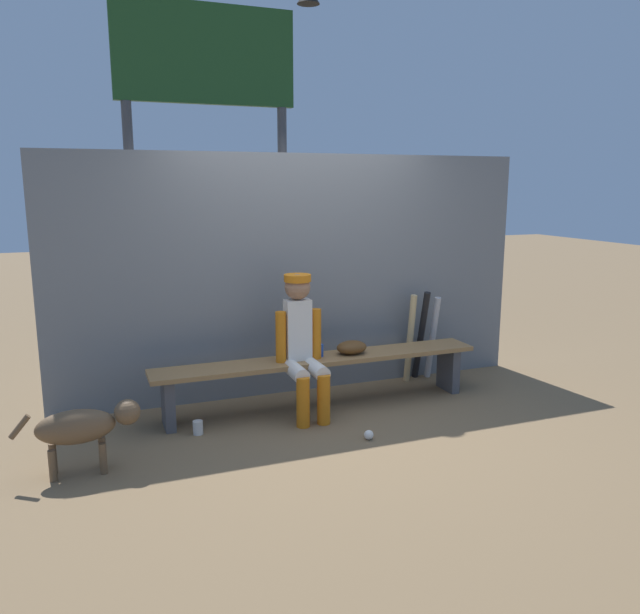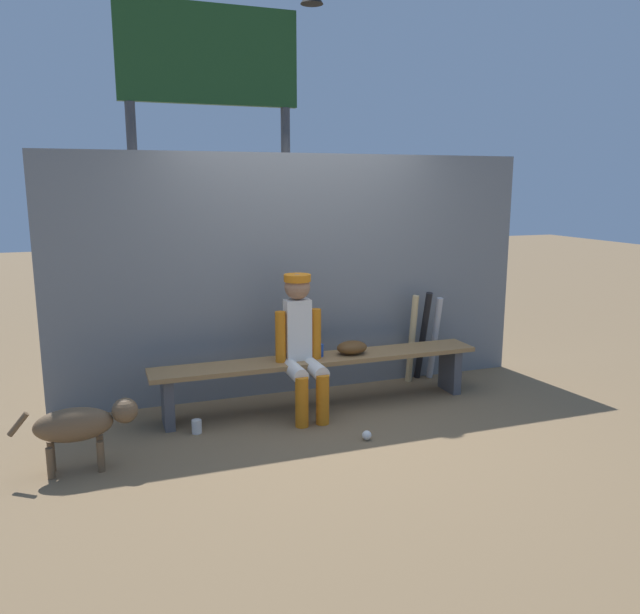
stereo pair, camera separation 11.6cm
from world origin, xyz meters
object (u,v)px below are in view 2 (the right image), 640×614
(player_seated, at_px, (302,340))
(bat_aluminum_silver, at_px, (435,338))
(bat_wood_natural, at_px, (412,339))
(scoreboard, at_px, (216,102))
(baseball, at_px, (367,435))
(dog, at_px, (82,424))
(dugout_bench, at_px, (320,367))
(cup_on_ground, at_px, (197,427))
(cup_on_bench, at_px, (319,350))
(baseball_glove, at_px, (352,348))
(bat_aluminum_black, at_px, (423,336))

(player_seated, xyz_separation_m, bat_aluminum_silver, (1.56, 0.47, -0.23))
(bat_wood_natural, bearing_deg, player_seated, -160.65)
(player_seated, height_order, scoreboard, scoreboard)
(bat_wood_natural, xyz_separation_m, bat_aluminum_silver, (0.26, 0.01, -0.02))
(baseball, bearing_deg, dog, 174.76)
(player_seated, height_order, dog, player_seated)
(bat_wood_natural, bearing_deg, dugout_bench, -162.39)
(cup_on_ground, distance_m, cup_on_bench, 1.25)
(dugout_bench, bearing_deg, baseball_glove, 0.00)
(dugout_bench, relative_size, bat_aluminum_black, 3.17)
(bat_wood_natural, relative_size, cup_on_ground, 8.11)
(bat_aluminum_black, xyz_separation_m, cup_on_ground, (-2.36, -0.60, -0.41))
(bat_aluminum_black, distance_m, baseball, 1.69)
(player_seated, height_order, cup_on_ground, player_seated)
(baseball, relative_size, dog, 0.09)
(cup_on_ground, bearing_deg, bat_wood_natural, 14.53)
(baseball, xyz_separation_m, scoreboard, (-0.63, 2.49, 2.74))
(baseball, bearing_deg, player_seated, 113.11)
(cup_on_ground, relative_size, cup_on_bench, 1.00)
(dugout_bench, relative_size, cup_on_ground, 26.80)
(dugout_bench, height_order, scoreboard, scoreboard)
(bat_wood_natural, xyz_separation_m, bat_aluminum_black, (0.13, 0.02, 0.01))
(player_seated, distance_m, bat_aluminum_silver, 1.64)
(baseball_glove, distance_m, bat_aluminum_black, 1.00)
(dugout_bench, distance_m, player_seated, 0.37)
(bat_aluminum_black, height_order, dog, bat_aluminum_black)
(player_seated, bearing_deg, scoreboard, 100.52)
(dugout_bench, distance_m, baseball, 0.88)
(baseball_glove, height_order, bat_aluminum_black, bat_aluminum_black)
(cup_on_ground, xyz_separation_m, scoreboard, (0.59, 1.90, 2.72))
(bat_aluminum_black, xyz_separation_m, bat_aluminum_silver, (0.13, -0.01, -0.03))
(cup_on_ground, distance_m, scoreboard, 3.37)
(cup_on_ground, relative_size, scoreboard, 0.03)
(bat_wood_natural, height_order, baseball, bat_wood_natural)
(dog, bearing_deg, scoreboard, 58.21)
(baseball_glove, bearing_deg, baseball, -104.43)
(bat_wood_natural, height_order, cup_on_bench, bat_wood_natural)
(cup_on_bench, distance_m, scoreboard, 2.85)
(baseball_glove, relative_size, bat_aluminum_silver, 0.33)
(dugout_bench, xyz_separation_m, bat_aluminum_black, (1.23, 0.37, 0.09))
(cup_on_ground, bearing_deg, dog, -154.64)
(bat_wood_natural, relative_size, dog, 1.06)
(baseball_glove, bearing_deg, dog, -164.62)
(cup_on_bench, bearing_deg, baseball, -83.58)
(baseball_glove, xyz_separation_m, cup_on_bench, (-0.30, 0.03, -0.01))
(scoreboard, bearing_deg, dog, -121.79)
(scoreboard, bearing_deg, baseball_glove, -63.38)
(bat_wood_natural, bearing_deg, dog, -162.38)
(player_seated, distance_m, bat_wood_natural, 1.39)
(bat_wood_natural, distance_m, cup_on_bench, 1.14)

